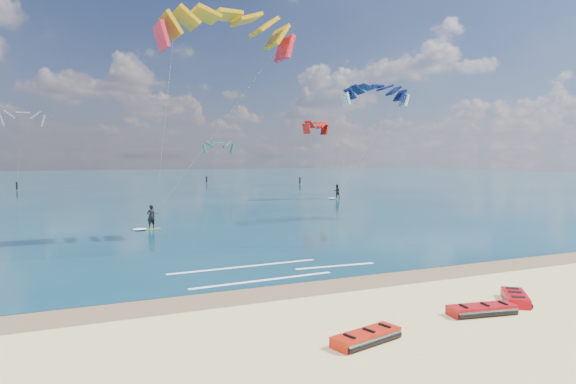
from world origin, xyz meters
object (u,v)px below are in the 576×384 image
object	(u,v)px
packed_kite_left	(366,343)
packed_kite_mid	(482,314)
packed_kite_right	(515,302)
kitesurfer_far	(359,130)
kitesurfer_main	(188,115)

from	to	relation	value
packed_kite_left	packed_kite_mid	xyz separation A→B (m)	(5.34, 0.67, 0.00)
packed_kite_right	kitesurfer_far	distance (m)	49.57
kitesurfer_main	kitesurfer_far	world-z (taller)	kitesurfer_main
packed_kite_left	kitesurfer_main	size ratio (longest dim) A/B	0.15
packed_kite_mid	kitesurfer_main	bearing A→B (deg)	112.38
packed_kite_mid	packed_kite_right	world-z (taller)	packed_kite_right
kitesurfer_main	packed_kite_right	bearing A→B (deg)	-85.35
packed_kite_left	packed_kite_right	xyz separation A→B (m)	(7.69, 1.29, 0.00)
packed_kite_mid	kitesurfer_far	bearing A→B (deg)	72.88
packed_kite_mid	kitesurfer_main	distance (m)	25.21
packed_kite_mid	kitesurfer_far	world-z (taller)	kitesurfer_far
packed_kite_right	packed_kite_mid	bearing A→B (deg)	143.89
packed_kite_right	kitesurfer_main	size ratio (longest dim) A/B	0.13
packed_kite_left	kitesurfer_main	distance (m)	25.31
kitesurfer_main	kitesurfer_far	bearing A→B (deg)	24.10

